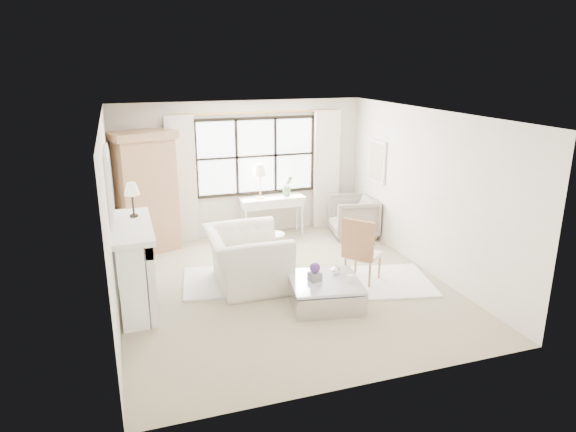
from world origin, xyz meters
name	(u,v)px	position (x,y,z in m)	size (l,w,h in m)	color
floor	(284,286)	(0.00, 0.00, 0.00)	(5.50, 5.50, 0.00)	tan
ceiling	(284,114)	(0.00, 0.00, 2.70)	(5.50, 5.50, 0.00)	white
wall_back	(242,169)	(0.00, 2.75, 1.35)	(5.00, 5.00, 0.00)	beige
wall_front	(366,272)	(0.00, -2.75, 1.35)	(5.00, 5.00, 0.00)	white
wall_left	(110,220)	(-2.50, 0.00, 1.35)	(5.50, 5.50, 0.00)	beige
wall_right	(427,191)	(2.50, 0.00, 1.35)	(5.50, 5.50, 0.00)	silver
window_pane	(256,156)	(0.30, 2.73, 1.60)	(2.40, 0.02, 1.50)	white
window_frame	(256,156)	(0.30, 2.72, 1.60)	(2.50, 0.04, 1.50)	black
curtain_rod	(256,112)	(0.30, 2.67, 2.47)	(0.04, 0.04, 3.30)	#B2863D
curtain_left	(182,180)	(-1.20, 2.65, 1.24)	(0.55, 0.10, 2.47)	beige
curtain_right	(327,170)	(1.80, 2.65, 1.24)	(0.55, 0.10, 2.47)	white
fireplace	(132,265)	(-2.27, 0.00, 0.65)	(0.58, 1.66, 1.26)	white
mirror_frame	(109,185)	(-2.47, 0.00, 1.84)	(0.05, 1.15, 0.95)	white
mirror_glass	(111,185)	(-2.44, 0.00, 1.84)	(0.02, 1.00, 0.80)	silver
art_frame	(377,161)	(2.47, 1.70, 1.55)	(0.04, 0.62, 0.82)	silver
art_canvas	(376,161)	(2.45, 1.70, 1.55)	(0.01, 0.52, 0.72)	#C4AE97
mantel_lamp	(132,190)	(-2.18, 0.35, 1.65)	(0.22, 0.22, 0.51)	black
armoire	(146,191)	(-1.89, 2.35, 1.14)	(1.28, 1.01, 2.24)	tan
console_table	(272,216)	(0.55, 2.46, 0.40)	(1.31, 0.47, 0.80)	white
console_lamp	(260,171)	(0.30, 2.45, 1.36)	(0.28, 0.28, 0.69)	#C79245
orchid_plant	(288,186)	(0.88, 2.46, 1.01)	(0.23, 0.19, 0.43)	#5A7850
side_table	(274,243)	(0.16, 1.09, 0.33)	(0.40, 0.40, 0.51)	white
rug_left	(241,280)	(-0.61, 0.41, 0.02)	(1.82, 1.28, 0.03)	silver
rug_right	(376,282)	(1.45, -0.35, 0.02)	(1.72, 1.29, 0.03)	white
club_armchair	(247,258)	(-0.54, 0.24, 0.45)	(1.37, 1.20, 0.89)	silver
wingback_chair	(353,217)	(2.08, 1.88, 0.41)	(0.87, 0.89, 0.81)	gray
french_chair	(362,264)	(1.23, -0.25, 0.31)	(0.68, 0.68, 1.08)	#AD7548
coffee_table	(325,293)	(0.37, -0.79, 0.18)	(1.15, 1.15, 0.38)	silver
planter_box	(315,276)	(0.23, -0.74, 0.44)	(0.16, 0.16, 0.12)	slate
planter_flowers	(315,268)	(0.23, -0.74, 0.58)	(0.15, 0.15, 0.15)	#532D72
pillar_candle	(350,279)	(0.68, -0.98, 0.44)	(0.09, 0.09, 0.12)	silver
coffee_vase	(336,269)	(0.61, -0.63, 0.46)	(0.14, 0.14, 0.15)	silver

